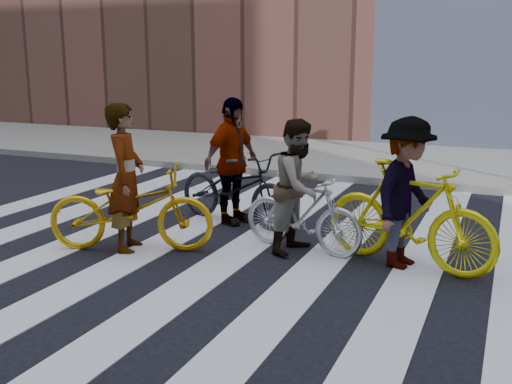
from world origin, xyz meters
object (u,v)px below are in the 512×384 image
Objects in this scene: bike_silver_mid at (302,213)px; rider_rear at (232,161)px; bike_dark_rear at (235,188)px; bike_yellow_left at (131,208)px; bike_yellow_right at (409,215)px; rider_right at (406,193)px; rider_left at (126,178)px; rider_mid at (299,186)px.

rider_rear reaches higher than bike_silver_mid.
bike_dark_rear reaches higher than bike_silver_mid.
bike_yellow_right is at bearing -97.94° from bike_yellow_left.
rider_right is at bearing -81.87° from bike_silver_mid.
bike_dark_rear is 1.17× the size of rider_right.
bike_yellow_right is 0.26m from rider_right.
bike_yellow_left is 3.44m from bike_yellow_right.
bike_yellow_left is 3.41m from rider_right.
rider_left is (-3.41, -0.75, 0.31)m from bike_yellow_right.
rider_rear is at bearing 104.76° from bike_dark_rear.
bike_yellow_left is 1.02× the size of bike_dark_rear.
rider_mid is 0.90× the size of rider_rear.
rider_mid reaches higher than bike_yellow_left.
rider_right is (-0.05, 0.00, 0.26)m from bike_yellow_right.
rider_rear is at bearing -40.51° from bike_yellow_left.
bike_silver_mid is (2.02, 0.82, -0.05)m from bike_yellow_left.
bike_silver_mid is 1.34m from rider_right.
bike_dark_rear is 1.10× the size of rider_left.
rider_right reaches higher than bike_yellow_left.
bike_dark_rear is at bearing -43.44° from rider_left.
bike_yellow_left is at bearing 123.41° from bike_silver_mid.
rider_mid is at bearing -87.91° from bike_yellow_left.
rider_left is at bearing 171.87° from bike_dark_rear.
rider_mid is at bearing -88.42° from rider_left.
bike_dark_rear is 1.88m from rider_left.
bike_yellow_left is 2.15m from rider_mid.
rider_rear reaches higher than bike_dark_rear.
bike_dark_rear is 0.40m from rider_rear.
rider_left is at bearing 123.41° from rider_mid.
rider_rear is at bearing 85.99° from bike_yellow_right.
bike_dark_rear is at bearing 85.33° from rider_right.
bike_silver_mid is at bearing -107.90° from bike_dark_rear.
bike_yellow_left reaches higher than bike_silver_mid.
rider_right is (1.34, -0.07, 0.04)m from rider_mid.
rider_mid reaches higher than bike_dark_rear.
bike_yellow_right is at bearing -98.12° from rider_left.
bike_yellow_left is 1.00× the size of bike_yellow_right.
bike_silver_mid is 0.90× the size of rider_rear.
bike_yellow_right is 1.12× the size of rider_left.
bike_yellow_right is at bearing -94.48° from bike_dark_rear.
rider_mid is (-0.05, 0.00, 0.34)m from bike_silver_mid.
rider_right is 2.85m from rider_rear.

